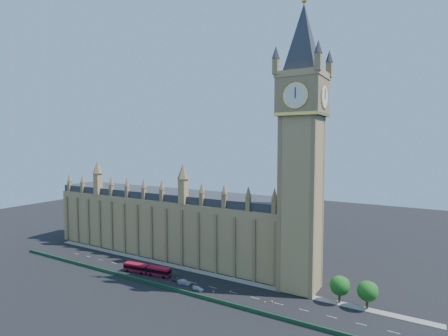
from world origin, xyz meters
The scene contains 15 objects.
ground centered at (0.00, 0.00, 0.00)m, with size 400.00×400.00×0.00m, color black.
palace_westminster centered at (-25.00, 22.00, 13.86)m, with size 120.00×20.00×28.00m.
elizabeth_tower centered at (38.00, 13.99, 54.56)m, with size 20.59×20.59×105.00m.
bridge_parapet centered at (0.00, -9.00, 0.60)m, with size 160.00×0.60×1.20m, color #1E4C2D.
kerb_north centered at (0.00, 9.50, 0.08)m, with size 160.00×3.00×0.16m, color gray.
tree_east_near centered at (52.22, 10.08, 5.64)m, with size 6.00×6.00×8.50m.
tree_east_far centered at (60.22, 10.08, 5.64)m, with size 6.00×6.00×8.50m.
red_bus centered at (-15.88, -2.19, 1.76)m, with size 19.90×5.32×3.35m.
car_grey centered at (-1.60, -2.00, 0.69)m, with size 1.62×4.03×1.37m, color #474B4F.
car_silver centered at (2.00, -2.90, 0.79)m, with size 1.68×4.81×1.59m, color #93969A.
car_white centered at (9.08, -4.45, 0.61)m, with size 1.70×4.17×1.21m, color white.
cone_a centered at (19.23, -0.24, 0.33)m, with size 0.52×0.52×0.68m.
cone_b centered at (32.14, -1.66, 0.31)m, with size 0.49×0.49×0.62m.
cone_c centered at (14.34, -3.33, 0.35)m, with size 0.50×0.50×0.71m.
cone_d centered at (34.00, -0.46, 0.38)m, with size 0.51×0.51×0.77m.
Camera 1 is at (73.91, -98.23, 49.58)m, focal length 28.00 mm.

